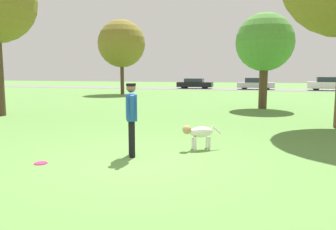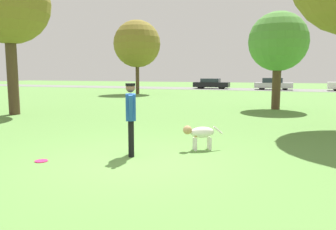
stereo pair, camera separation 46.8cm
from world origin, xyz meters
name	(u,v)px [view 1 (the left image)]	position (x,y,z in m)	size (l,w,h in m)	color
ground_plane	(138,161)	(0.00, 0.00, 0.00)	(120.00, 120.00, 0.00)	#56843D
far_road_strip	(246,89)	(0.00, 32.45, 0.01)	(120.00, 6.00, 0.01)	slate
person	(131,113)	(-0.30, 0.36, 0.99)	(0.41, 0.68, 1.65)	black
dog	(199,133)	(1.02, 1.46, 0.42)	(0.92, 0.67, 0.62)	silver
frisbee	(41,163)	(-1.87, -0.78, 0.01)	(0.27, 0.27, 0.02)	#E52366
tree_mid_center	(265,43)	(2.31, 11.76, 3.45)	(3.02, 3.02, 4.99)	#4C3826
tree_far_left	(122,44)	(-9.97, 20.50, 4.44)	(4.16, 4.16, 6.53)	#4C3826
parked_car_black	(195,84)	(-6.04, 32.59, 0.61)	(4.26, 2.00, 1.22)	black
parked_car_silver	(256,84)	(1.10, 32.45, 0.66)	(4.10, 1.81, 1.33)	#B7B7BC
parked_car_white	(329,84)	(8.69, 32.36, 0.71)	(4.37, 1.94, 1.45)	white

